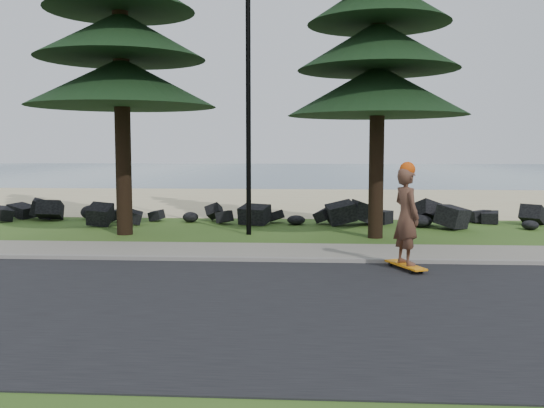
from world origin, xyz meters
name	(u,v)px	position (x,y,z in m)	size (l,w,h in m)	color
ground	(235,254)	(0.00, 0.00, 0.00)	(160.00, 160.00, 0.00)	#31551A
road	(198,304)	(0.00, -4.50, 0.01)	(160.00, 7.00, 0.02)	black
kerb	(229,259)	(0.00, -0.90, 0.05)	(160.00, 0.20, 0.10)	gray
sidewalk	(236,251)	(0.00, 0.20, 0.04)	(160.00, 2.00, 0.08)	gray
beach_sand	(273,200)	(0.00, 14.50, 0.01)	(160.00, 15.00, 0.01)	tan
ocean	(295,171)	(0.00, 51.00, 0.00)	(160.00, 58.00, 0.01)	#355365
seawall_boulders	(256,224)	(0.00, 5.60, 0.00)	(60.00, 2.40, 1.10)	black
lamp_post	(248,86)	(0.00, 3.20, 4.13)	(0.25, 0.14, 8.14)	black
skateboarder	(406,217)	(3.64, -1.62, 1.08)	(0.71, 1.17, 2.15)	orange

